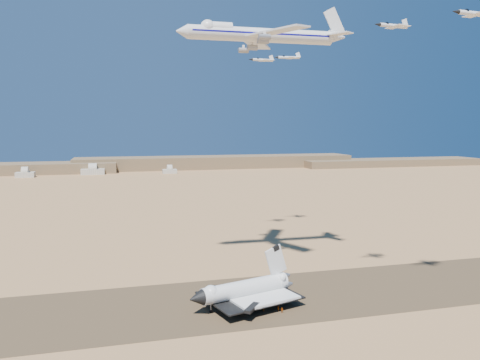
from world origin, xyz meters
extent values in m
plane|color=#A47648|center=(0.00, 0.00, 0.00)|extent=(1200.00, 1200.00, 0.00)
cube|color=brown|center=(0.00, 0.00, 0.03)|extent=(600.00, 50.00, 0.06)
cube|color=brown|center=(120.00, 540.00, 9.00)|extent=(420.00, 60.00, 18.00)
cube|color=brown|center=(400.00, 510.00, 5.50)|extent=(300.00, 60.00, 11.00)
cube|color=beige|center=(-140.00, 470.00, 3.25)|extent=(22.00, 14.00, 6.50)
cube|color=beige|center=(-60.00, 485.00, 3.75)|extent=(30.00, 15.00, 7.50)
cube|color=beige|center=(40.00, 475.00, 2.75)|extent=(19.00, 12.50, 5.50)
cylinder|color=silver|center=(15.36, -4.74, 6.24)|extent=(33.56, 15.02, 5.82)
cone|color=black|center=(-2.78, -10.10, 6.24)|extent=(6.05, 6.63, 5.53)
sphere|color=silver|center=(2.40, -8.57, 7.07)|extent=(5.41, 5.41, 5.41)
cube|color=silver|center=(19.35, -3.56, 3.85)|extent=(29.01, 30.41, 0.94)
cube|color=black|center=(17.36, -4.15, 3.38)|extent=(36.99, 32.77, 0.52)
cube|color=silver|center=(28.33, -0.90, 14.35)|extent=(9.45, 3.43, 11.98)
cylinder|color=gray|center=(2.40, -8.57, 1.66)|extent=(0.37, 0.37, 3.33)
cylinder|color=black|center=(2.40, -8.57, 0.57)|extent=(1.23, 0.77, 1.14)
cylinder|color=gray|center=(22.82, -7.95, 1.66)|extent=(0.37, 0.37, 3.33)
cylinder|color=black|center=(22.82, -7.95, 0.57)|extent=(1.23, 0.77, 1.14)
cylinder|color=gray|center=(19.87, 2.02, 1.66)|extent=(0.37, 0.37, 3.33)
cylinder|color=black|center=(19.87, 2.02, 0.57)|extent=(1.23, 0.77, 1.14)
cylinder|color=silver|center=(31.81, 29.56, 100.80)|extent=(61.15, 6.58, 5.75)
cone|color=silver|center=(-0.97, 30.01, 100.80)|extent=(4.57, 5.81, 5.75)
sphere|color=silver|center=(9.35, 29.87, 102.87)|extent=(5.93, 5.93, 5.93)
cube|color=silver|center=(33.41, 15.16, 99.72)|extent=(19.51, 27.66, 0.63)
cube|color=silver|center=(33.80, 43.91, 99.72)|extent=(20.06, 27.51, 0.63)
cube|color=silver|center=(64.06, 23.28, 101.70)|extent=(9.13, 11.04, 0.45)
cube|color=silver|center=(64.22, 34.96, 101.70)|extent=(9.30, 11.02, 0.45)
cube|color=silver|center=(64.14, 29.12, 107.54)|extent=(10.25, 0.77, 12.84)
cylinder|color=gray|center=(29.90, 21.50, 97.03)|extent=(4.52, 2.40, 2.34)
cylinder|color=gray|center=(28.00, 13.44, 97.03)|extent=(4.52, 2.40, 2.34)
cylinder|color=gray|center=(30.12, 37.67, 97.03)|extent=(4.52, 2.40, 2.34)
cylinder|color=gray|center=(28.44, 45.78, 97.03)|extent=(4.52, 2.40, 2.34)
imported|color=#CA510B|center=(20.38, -11.75, 0.96)|extent=(0.56, 0.73, 1.80)
imported|color=#CA510B|center=(25.36, -12.74, 0.98)|extent=(0.88, 1.03, 1.84)
imported|color=#CA510B|center=(26.01, -14.62, 0.99)|extent=(1.22, 0.98, 1.85)
cylinder|color=silver|center=(66.80, -11.72, 98.07)|extent=(11.28, 2.55, 1.31)
cone|color=black|center=(60.12, -12.47, 98.07)|extent=(2.55, 1.48, 1.21)
sphere|color=black|center=(64.02, -12.04, 98.53)|extent=(1.31, 1.31, 1.31)
cube|color=silver|center=(67.73, -11.62, 97.88)|extent=(4.08, 7.79, 0.23)
cube|color=silver|center=(71.44, -11.20, 98.07)|extent=(2.56, 4.87, 0.19)
cube|color=silver|center=(71.62, -11.18, 99.37)|extent=(2.83, 0.55, 3.16)
cylinder|color=silver|center=(84.08, -29.85, 99.14)|extent=(12.46, 2.56, 1.44)
cone|color=black|center=(76.68, -30.52, 99.14)|extent=(2.79, 1.58, 1.34)
sphere|color=black|center=(81.00, -30.13, 99.65)|extent=(1.44, 1.44, 1.44)
cube|color=silver|center=(85.11, -29.76, 98.93)|extent=(4.34, 8.55, 0.26)
cylinder|color=silver|center=(49.12, 83.12, 98.54)|extent=(11.64, 2.52, 1.35)
cone|color=black|center=(42.21, 82.41, 98.54)|extent=(2.62, 1.50, 1.25)
sphere|color=black|center=(46.24, 82.83, 99.02)|extent=(1.35, 1.35, 1.35)
cube|color=silver|center=(50.08, 83.22, 98.35)|extent=(4.14, 8.01, 0.24)
cube|color=silver|center=(53.91, 83.61, 98.54)|extent=(2.60, 5.01, 0.19)
cube|color=silver|center=(54.10, 83.63, 99.89)|extent=(2.92, 0.54, 3.26)
cylinder|color=silver|center=(67.06, 91.71, 101.68)|extent=(12.11, 3.11, 1.40)
cone|color=black|center=(59.91, 92.74, 101.68)|extent=(2.77, 1.66, 1.30)
sphere|color=black|center=(64.08, 92.14, 102.18)|extent=(1.40, 1.40, 1.40)
cube|color=silver|center=(68.05, 91.57, 101.48)|extent=(4.62, 8.44, 0.25)
cube|color=silver|center=(72.02, 91.00, 101.68)|extent=(2.90, 5.28, 0.20)
cube|color=silver|center=(72.22, 90.97, 103.08)|extent=(3.04, 0.68, 3.39)
camera|label=1|loc=(-26.67, -159.60, 63.51)|focal=35.00mm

